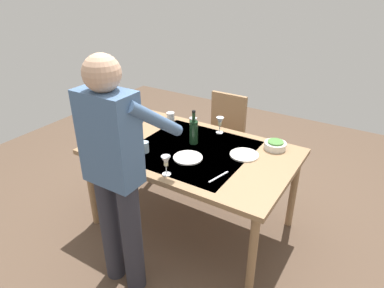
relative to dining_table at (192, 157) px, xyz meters
The scene contains 15 objects.
ground_plane 0.70m from the dining_table, ahead, with size 6.00×6.00×0.00m, color brown.
dining_table is the anchor object (origin of this frame).
chair_near 0.93m from the dining_table, 79.76° to the right, with size 0.40×0.40×0.91m.
person_server 0.83m from the dining_table, 83.81° to the left, with size 0.42×0.61×1.69m.
wine_bottle 0.21m from the dining_table, 65.18° to the right, with size 0.07×0.07×0.30m.
wine_glass_left 0.46m from the dining_table, 96.31° to the left, with size 0.07×0.07×0.15m.
wine_glass_right 0.44m from the dining_table, 96.15° to the right, with size 0.07×0.07×0.15m.
water_cup_near_left 0.59m from the dining_table, 37.31° to the right, with size 0.08×0.08×0.11m, color silver.
water_cup_near_right 0.43m from the dining_table, 59.57° to the right, with size 0.07×0.07×0.10m, color silver.
water_cup_far_left 0.40m from the dining_table, 38.34° to the left, with size 0.07×0.07×0.09m, color silver.
serving_bowl_pasta 0.67m from the dining_table, 26.65° to the left, with size 0.30×0.30×0.07m.
side_bowl_salad 0.69m from the dining_table, 146.91° to the right, with size 0.18×0.18×0.07m.
dinner_plate_near 0.17m from the dining_table, 109.77° to the left, with size 0.23×0.23×0.01m, color silver.
dinner_plate_far 0.43m from the dining_table, 161.96° to the right, with size 0.23×0.23×0.01m, color silver.
table_knife 0.47m from the dining_table, 146.10° to the left, with size 0.01×0.20×0.01m, color silver.
Camera 1 is at (-1.32, 2.12, 2.10)m, focal length 32.31 mm.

